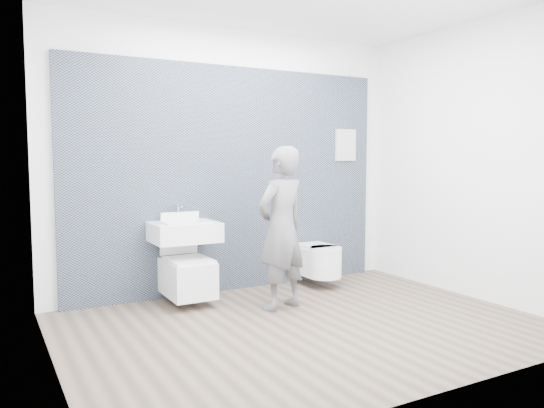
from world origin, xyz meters
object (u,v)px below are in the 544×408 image
toilet_rounded (319,260)px  visitor (281,228)px  toilet_square (187,275)px  washbasin (185,231)px

toilet_rounded → visitor: 1.10m
toilet_square → toilet_rounded: size_ratio=1.29×
toilet_square → toilet_rounded: 1.54m
washbasin → toilet_square: size_ratio=0.79×
toilet_rounded → washbasin: bearing=177.2°
toilet_square → visitor: 1.05m
toilet_square → toilet_rounded: (1.54, -0.02, 0.00)m
washbasin → visitor: bearing=-41.1°
toilet_rounded → visitor: size_ratio=0.41×
toilet_rounded → visitor: visitor is taller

